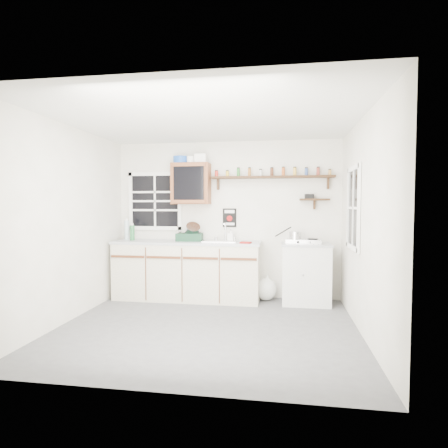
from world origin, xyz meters
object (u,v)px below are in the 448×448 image
(hotplate, at_px, (304,241))
(main_cabinet, at_px, (187,270))
(spice_shelf, at_px, (272,177))
(upper_cabinet, at_px, (191,184))
(right_cabinet, at_px, (306,273))
(dish_rack, at_px, (191,235))

(hotplate, bearing_deg, main_cabinet, -173.92)
(spice_shelf, bearing_deg, main_cabinet, -170.78)
(main_cabinet, relative_size, upper_cabinet, 3.55)
(main_cabinet, height_order, right_cabinet, main_cabinet)
(upper_cabinet, xyz_separation_m, dish_rack, (0.01, -0.10, -0.81))
(spice_shelf, bearing_deg, hotplate, -23.13)
(right_cabinet, distance_m, hotplate, 0.49)
(right_cabinet, bearing_deg, hotplate, -151.03)
(right_cabinet, bearing_deg, main_cabinet, -179.21)
(right_cabinet, xyz_separation_m, hotplate, (-0.04, -0.02, 0.49))
(main_cabinet, relative_size, right_cabinet, 2.54)
(spice_shelf, bearing_deg, dish_rack, -172.50)
(upper_cabinet, bearing_deg, hotplate, -4.49)
(upper_cabinet, relative_size, spice_shelf, 0.34)
(main_cabinet, xyz_separation_m, spice_shelf, (1.31, 0.21, 1.47))
(right_cabinet, distance_m, dish_rack, 1.87)
(right_cabinet, xyz_separation_m, spice_shelf, (-0.52, 0.19, 1.47))
(right_cabinet, bearing_deg, dish_rack, 179.32)
(upper_cabinet, xyz_separation_m, spice_shelf, (1.28, 0.07, 0.10))
(spice_shelf, xyz_separation_m, dish_rack, (-1.27, -0.17, -0.91))
(main_cabinet, xyz_separation_m, hotplate, (1.80, 0.01, 0.48))
(spice_shelf, distance_m, dish_rack, 1.57)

